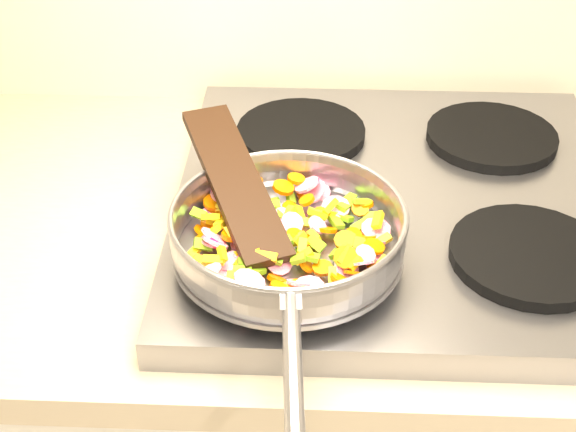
{
  "coord_description": "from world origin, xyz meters",
  "views": [
    {
      "loc": [
        -0.81,
        0.77,
        1.54
      ],
      "look_at": [
        -0.85,
        1.51,
        1.01
      ],
      "focal_mm": 50.0,
      "sensor_mm": 36.0,
      "label": 1
    }
  ],
  "objects": [
    {
      "name": "cooktop",
      "position": [
        -0.7,
        1.67,
        0.92
      ],
      "size": [
        0.6,
        0.6,
        0.04
      ],
      "primitive_type": "cube",
      "color": "#939399",
      "rests_on": "counter_top"
    },
    {
      "name": "vegetable_heap",
      "position": [
        -0.85,
        1.51,
        0.98
      ],
      "size": [
        0.24,
        0.26,
        0.05
      ],
      "color": "#D45E01",
      "rests_on": "saute_pan"
    },
    {
      "name": "wooden_spatula",
      "position": [
        -0.91,
        1.57,
        1.01
      ],
      "size": [
        0.16,
        0.26,
        0.07
      ],
      "primitive_type": "cube",
      "rotation": [
        0.0,
        -0.23,
        1.98
      ],
      "color": "black",
      "rests_on": "saute_pan"
    },
    {
      "name": "grate_bl",
      "position": [
        -0.84,
        1.81,
        0.95
      ],
      "size": [
        0.19,
        0.19,
        0.02
      ],
      "primitive_type": "cylinder",
      "color": "black",
      "rests_on": "cooktop"
    },
    {
      "name": "grate_fl",
      "position": [
        -0.84,
        1.52,
        0.95
      ],
      "size": [
        0.19,
        0.19,
        0.02
      ],
      "primitive_type": "cylinder",
      "color": "black",
      "rests_on": "cooktop"
    },
    {
      "name": "grate_fr",
      "position": [
        -0.56,
        1.52,
        0.95
      ],
      "size": [
        0.19,
        0.19,
        0.02
      ],
      "primitive_type": "cylinder",
      "color": "black",
      "rests_on": "cooktop"
    },
    {
      "name": "saute_pan",
      "position": [
        -0.85,
        1.51,
        0.99
      ],
      "size": [
        0.31,
        0.48,
        0.06
      ],
      "rotation": [
        0.0,
        0.0,
        0.06
      ],
      "color": "#9E9EA5",
      "rests_on": "grate_fl"
    },
    {
      "name": "grate_br",
      "position": [
        -0.56,
        1.81,
        0.95
      ],
      "size": [
        0.19,
        0.19,
        0.02
      ],
      "primitive_type": "cylinder",
      "color": "black",
      "rests_on": "cooktop"
    }
  ]
}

